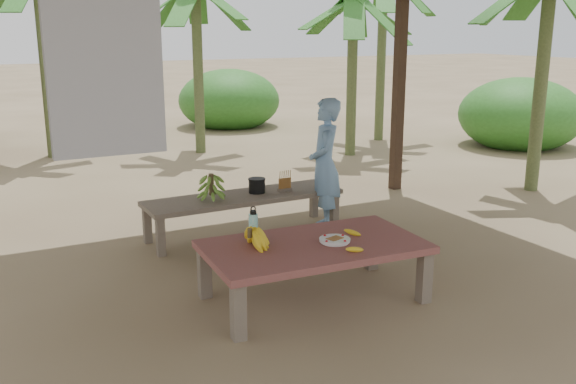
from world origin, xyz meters
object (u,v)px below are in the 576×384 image
work_table (314,251)px  cooking_pot (257,186)px  ripe_banana_bunch (250,238)px  water_flask (253,225)px  woman (325,165)px  bench (244,200)px  plate (335,240)px

work_table → cooking_pot: size_ratio=10.16×
ripe_banana_bunch → water_flask: bearing=58.8°
work_table → cooking_pot: 1.96m
water_flask → cooking_pot: 1.77m
ripe_banana_bunch → woman: 2.23m
woman → work_table: bearing=-4.8°
bench → plate: plate is taller
work_table → water_flask: size_ratio=6.41×
work_table → plate: 0.19m
work_table → plate: bearing=-15.7°
water_flask → cooking_pot: bearing=64.5°
plate → woman: 1.97m
ripe_banana_bunch → cooking_pot: (0.88, 1.80, -0.06)m
ripe_banana_bunch → cooking_pot: bearing=63.8°
work_table → ripe_banana_bunch: bearing=169.4°
ripe_banana_bunch → cooking_pot: 2.00m
work_table → ripe_banana_bunch: ripe_banana_bunch is taller
plate → cooking_pot: size_ratio=1.43×
work_table → ripe_banana_bunch: 0.56m
work_table → woman: bearing=60.2°
plate → water_flask: water_flask is taller
plate → woman: size_ratio=0.18×
bench → woman: (0.89, -0.22, 0.35)m
plate → cooking_pot: bearing=84.3°
bench → water_flask: size_ratio=7.66×
plate → work_table: bearing=161.1°
bench → woman: bearing=-15.1°
ripe_banana_bunch → plate: ripe_banana_bunch is taller
plate → water_flask: 0.69m
plate → water_flask: size_ratio=0.90×
work_table → water_flask: water_flask is taller
cooking_pot → water_flask: bearing=-115.5°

